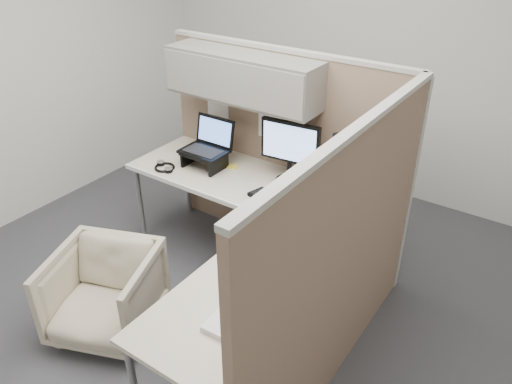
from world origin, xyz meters
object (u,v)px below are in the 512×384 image
Objects in this scene: monitor_left at (290,148)px; office_chair at (104,290)px; keyboard at (274,202)px; desk at (248,222)px.

office_chair is at bearing -120.64° from monitor_left.
keyboard is (0.68, 0.96, 0.42)m from office_chair.
monitor_left is at bearing 93.08° from desk.
keyboard reaches higher than desk.
keyboard is at bearing 77.61° from desk.
office_chair is 1.60× the size of keyboard.
monitor_left is (-0.03, 0.55, 0.32)m from desk.
desk is 0.24m from keyboard.
desk is at bearing -92.45° from monitor_left.
keyboard reaches higher than office_chair.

